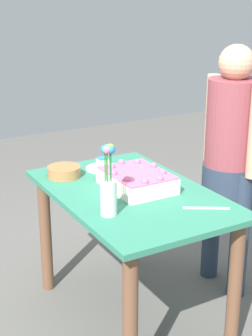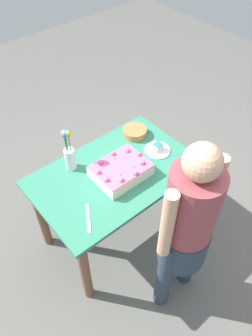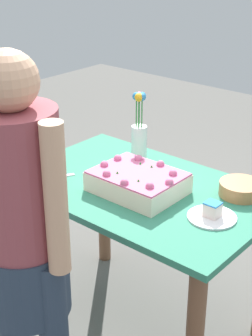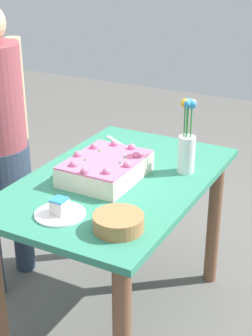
{
  "view_description": "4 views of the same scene",
  "coord_description": "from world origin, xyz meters",
  "px_view_note": "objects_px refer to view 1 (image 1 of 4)",
  "views": [
    {
      "loc": [
        -2.16,
        1.26,
        1.76
      ],
      "look_at": [
        -0.01,
        0.04,
        0.91
      ],
      "focal_mm": 55.0,
      "sensor_mm": 36.0,
      "label": 1
    },
    {
      "loc": [
        -0.96,
        -1.27,
        2.49
      ],
      "look_at": [
        0.06,
        -0.06,
        0.82
      ],
      "focal_mm": 35.0,
      "sensor_mm": 36.0,
      "label": 2
    },
    {
      "loc": [
        1.29,
        -1.61,
        1.8
      ],
      "look_at": [
        -0.01,
        -0.09,
        0.88
      ],
      "focal_mm": 55.0,
      "sensor_mm": 36.0,
      "label": 3
    },
    {
      "loc": [
        1.8,
        1.0,
        1.74
      ],
      "look_at": [
        0.01,
        0.05,
        0.83
      ],
      "focal_mm": 55.0,
      "sensor_mm": 36.0,
      "label": 4
    }
  ],
  "objects_px": {
    "sheet_cake": "(137,180)",
    "fruit_bowl": "(64,172)",
    "flower_vase": "(108,187)",
    "cake_knife": "(206,208)",
    "person_standing": "(230,156)",
    "serving_plate_with_slice": "(103,166)"
  },
  "relations": [
    {
      "from": "sheet_cake",
      "to": "fruit_bowl",
      "type": "distance_m",
      "value": 0.45
    },
    {
      "from": "flower_vase",
      "to": "fruit_bowl",
      "type": "distance_m",
      "value": 0.6
    },
    {
      "from": "cake_knife",
      "to": "fruit_bowl",
      "type": "distance_m",
      "value": 0.86
    },
    {
      "from": "cake_knife",
      "to": "person_standing",
      "type": "xyz_separation_m",
      "value": [
        0.39,
        -0.47,
        0.08
      ]
    },
    {
      "from": "serving_plate_with_slice",
      "to": "flower_vase",
      "type": "relative_size",
      "value": 0.58
    },
    {
      "from": "sheet_cake",
      "to": "serving_plate_with_slice",
      "type": "bearing_deg",
      "value": 2.06
    },
    {
      "from": "cake_knife",
      "to": "sheet_cake",
      "type": "bearing_deg",
      "value": 143.18
    },
    {
      "from": "fruit_bowl",
      "to": "person_standing",
      "type": "xyz_separation_m",
      "value": [
        -0.37,
        -0.89,
        0.06
      ]
    },
    {
      "from": "person_standing",
      "to": "sheet_cake",
      "type": "bearing_deg",
      "value": -0.87
    },
    {
      "from": "cake_knife",
      "to": "flower_vase",
      "type": "distance_m",
      "value": 0.49
    },
    {
      "from": "fruit_bowl",
      "to": "serving_plate_with_slice",
      "type": "bearing_deg",
      "value": -87.44
    },
    {
      "from": "cake_knife",
      "to": "person_standing",
      "type": "bearing_deg",
      "value": 70.94
    },
    {
      "from": "fruit_bowl",
      "to": "person_standing",
      "type": "bearing_deg",
      "value": -112.58
    },
    {
      "from": "sheet_cake",
      "to": "serving_plate_with_slice",
      "type": "relative_size",
      "value": 1.91
    },
    {
      "from": "serving_plate_with_slice",
      "to": "fruit_bowl",
      "type": "height_order",
      "value": "serving_plate_with_slice"
    },
    {
      "from": "person_standing",
      "to": "cake_knife",
      "type": "bearing_deg",
      "value": 39.29
    },
    {
      "from": "cake_knife",
      "to": "fruit_bowl",
      "type": "xyz_separation_m",
      "value": [
        0.76,
        0.42,
        0.03
      ]
    },
    {
      "from": "sheet_cake",
      "to": "flower_vase",
      "type": "bearing_deg",
      "value": 128.28
    },
    {
      "from": "flower_vase",
      "to": "fruit_bowl",
      "type": "xyz_separation_m",
      "value": [
        0.59,
        -0.03,
        -0.11
      ]
    },
    {
      "from": "sheet_cake",
      "to": "serving_plate_with_slice",
      "type": "distance_m",
      "value": 0.37
    },
    {
      "from": "sheet_cake",
      "to": "cake_knife",
      "type": "relative_size",
      "value": 1.69
    },
    {
      "from": "cake_knife",
      "to": "flower_vase",
      "type": "height_order",
      "value": "flower_vase"
    }
  ]
}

